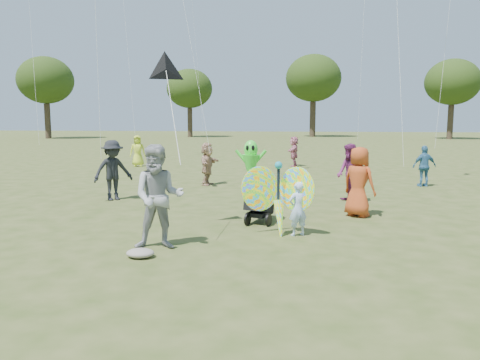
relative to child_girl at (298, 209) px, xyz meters
name	(u,v)px	position (x,y,z in m)	size (l,w,h in m)	color
ground	(239,249)	(-1.06, -1.15, -0.57)	(160.00, 160.00, 0.00)	#51592B
child_girl	(298,209)	(0.00, 0.00, 0.00)	(0.41, 0.27, 1.13)	#B2CDFC
adult_man	(159,197)	(-2.54, -1.34, 0.41)	(0.95, 0.74, 1.95)	#9B9CA0
grey_bag	(140,253)	(-2.70, -1.94, -0.49)	(0.50, 0.41, 0.16)	gray
crowd_a	(359,182)	(1.45, 2.16, 0.30)	(0.85, 0.55, 1.74)	#B4441C
crowd_b	(113,170)	(-5.52, 3.53, 0.33)	(1.16, 0.66, 1.79)	black
crowd_c	(424,166)	(4.34, 7.78, 0.17)	(0.86, 0.36, 1.47)	teal
crowd_d	(207,164)	(-3.42, 7.07, 0.21)	(1.45, 0.46, 1.56)	tan
crowd_e	(350,173)	(1.40, 4.11, 0.29)	(0.83, 0.65, 1.71)	#70255B
crowd_g	(138,151)	(-8.33, 13.18, 0.22)	(0.77, 0.50, 1.58)	#CBDE34
crowd_j	(294,151)	(-0.46, 14.26, 0.20)	(1.42, 0.45, 1.53)	#C16E86
jogging_stroller	(260,196)	(-0.90, 1.17, 0.05)	(0.69, 1.12, 1.09)	black
butterfly_kite	(279,198)	(-0.40, 0.02, 0.21)	(1.74, 0.75, 1.74)	red
delta_kite_rig	(166,70)	(-2.77, 0.03, 2.85)	(1.08, 1.60, 2.27)	black
alien_kite	(251,164)	(-1.60, 5.24, 0.40)	(1.12, 0.69, 1.74)	#39E435
tree_line	(330,78)	(2.61, 43.84, 6.30)	(91.78, 33.60, 10.79)	#3A2D21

